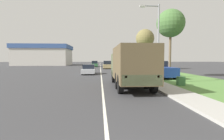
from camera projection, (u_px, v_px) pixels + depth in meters
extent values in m
plane|color=#38383A|center=(100.00, 68.00, 41.20)|extent=(180.00, 180.00, 0.00)
cube|color=silver|center=(100.00, 68.00, 41.20)|extent=(0.12, 120.00, 0.00)
cube|color=#ADAAA3|center=(119.00, 68.00, 41.51)|extent=(1.80, 120.00, 0.12)
cube|color=#56843D|center=(138.00, 68.00, 41.82)|extent=(7.00, 120.00, 0.02)
cube|color=#545B3D|center=(125.00, 65.00, 15.83)|extent=(2.36, 2.13, 1.96)
cube|color=brown|center=(133.00, 64.00, 12.03)|extent=(2.36, 5.48, 2.35)
cube|color=#545B3D|center=(142.00, 80.00, 9.40)|extent=(2.24, 0.10, 0.60)
cube|color=red|center=(126.00, 77.00, 9.31)|extent=(0.12, 0.06, 0.12)
cube|color=red|center=(158.00, 77.00, 9.43)|extent=(0.12, 0.06, 0.12)
cylinder|color=black|center=(114.00, 76.00, 15.72)|extent=(0.30, 1.15, 1.15)
cylinder|color=black|center=(136.00, 76.00, 15.86)|extent=(0.30, 1.15, 1.15)
cylinder|color=black|center=(120.00, 84.00, 10.67)|extent=(0.30, 1.15, 1.15)
cylinder|color=black|center=(153.00, 84.00, 10.82)|extent=(0.30, 1.15, 1.15)
cylinder|color=black|center=(118.00, 81.00, 12.31)|extent=(0.30, 1.15, 1.15)
cylinder|color=black|center=(146.00, 80.00, 12.45)|extent=(0.30, 1.15, 1.15)
cube|color=#B7BABF|center=(89.00, 71.00, 24.57)|extent=(1.79, 4.41, 0.57)
cube|color=black|center=(89.00, 67.00, 24.62)|extent=(1.57, 1.99, 0.61)
cylinder|color=black|center=(84.00, 71.00, 25.93)|extent=(0.20, 0.64, 0.64)
cylinder|color=black|center=(95.00, 71.00, 26.04)|extent=(0.20, 0.64, 0.64)
cylinder|color=black|center=(82.00, 73.00, 23.11)|extent=(0.20, 0.64, 0.64)
cylinder|color=black|center=(94.00, 72.00, 23.23)|extent=(0.20, 0.64, 0.64)
cube|color=tan|center=(107.00, 66.00, 38.64)|extent=(1.84, 4.90, 0.77)
cube|color=black|center=(107.00, 63.00, 38.69)|extent=(1.62, 2.20, 0.77)
cylinder|color=black|center=(103.00, 67.00, 40.16)|extent=(0.20, 0.64, 0.64)
cylinder|color=black|center=(111.00, 67.00, 40.28)|extent=(0.20, 0.64, 0.64)
cylinder|color=black|center=(104.00, 67.00, 37.04)|extent=(0.20, 0.64, 0.64)
cylinder|color=black|center=(111.00, 67.00, 37.16)|extent=(0.20, 0.64, 0.64)
cube|color=#336B3D|center=(95.00, 65.00, 47.89)|extent=(1.72, 4.86, 0.72)
cube|color=black|center=(95.00, 62.00, 47.94)|extent=(1.52, 2.19, 0.73)
cylinder|color=black|center=(92.00, 65.00, 49.40)|extent=(0.20, 0.64, 0.64)
cylinder|color=black|center=(98.00, 65.00, 49.50)|extent=(0.20, 0.64, 0.64)
cylinder|color=black|center=(92.00, 66.00, 46.30)|extent=(0.20, 0.64, 0.64)
cylinder|color=black|center=(97.00, 66.00, 46.41)|extent=(0.20, 0.64, 0.64)
cube|color=navy|center=(161.00, 72.00, 19.74)|extent=(1.96, 5.06, 0.85)
cube|color=black|center=(157.00, 64.00, 21.15)|extent=(1.81, 2.13, 0.77)
cube|color=navy|center=(165.00, 68.00, 18.65)|extent=(1.96, 2.94, 0.12)
cylinder|color=black|center=(150.00, 73.00, 21.36)|extent=(0.24, 0.76, 0.76)
cylinder|color=black|center=(163.00, 73.00, 21.48)|extent=(0.24, 0.76, 0.76)
cylinder|color=black|center=(159.00, 76.00, 18.03)|extent=(0.24, 0.76, 0.76)
cylinder|color=black|center=(175.00, 75.00, 18.16)|extent=(0.24, 0.76, 0.76)
cylinder|color=gray|center=(158.00, 44.00, 14.68)|extent=(0.14, 0.14, 6.53)
cylinder|color=gray|center=(151.00, 6.00, 14.44)|extent=(1.40, 0.11, 0.11)
cube|color=#B2B2AD|center=(142.00, 6.00, 14.39)|extent=(0.44, 0.24, 0.16)
cylinder|color=brown|center=(170.00, 54.00, 20.02)|extent=(0.27, 0.27, 5.27)
sphere|color=#477038|center=(171.00, 23.00, 19.80)|extent=(3.16, 3.16, 3.16)
cylinder|color=#4C3D2D|center=(145.00, 56.00, 35.28)|extent=(0.37, 0.37, 5.24)
sphere|color=olive|center=(145.00, 38.00, 35.05)|extent=(3.67, 3.67, 3.67)
cube|color=#3D7042|center=(181.00, 81.00, 13.76)|extent=(0.55, 0.45, 0.70)
cube|color=beige|center=(44.00, 57.00, 60.12)|extent=(16.98, 13.31, 5.48)
cube|color=#385693|center=(44.00, 47.00, 59.91)|extent=(17.65, 13.85, 1.37)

